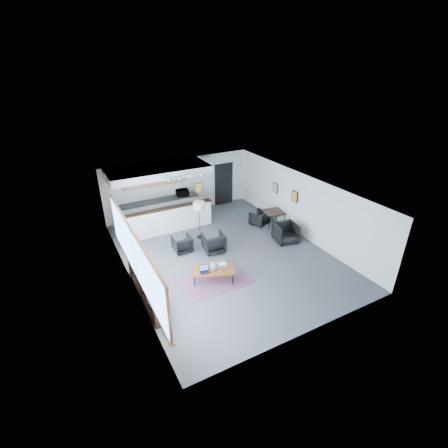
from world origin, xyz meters
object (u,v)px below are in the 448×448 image
ceramic_pot (214,266)px  dining_table (273,213)px  microwave (182,192)px  laptop (204,270)px  book_stack (222,265)px  armchair_left (182,243)px  coffee_table (213,270)px  dining_chair_far (259,218)px  armchair_right (214,242)px  dining_chair_near (286,233)px  floor_lamp (199,207)px

ceramic_pot → dining_table: ceramic_pot is taller
ceramic_pot → microwave: (1.08, 5.40, 0.54)m
laptop → microwave: (1.41, 5.36, 0.61)m
book_stack → armchair_left: bearing=104.0°
coffee_table → book_stack: size_ratio=4.35×
armchair_left → dining_chair_far: size_ratio=1.15×
laptop → armchair_right: bearing=64.2°
dining_table → microwave: size_ratio=1.76×
book_stack → dining_chair_near: (3.37, 0.92, -0.11)m
book_stack → dining_table: (3.76, 2.31, 0.14)m
ceramic_pot → book_stack: bearing=10.0°
microwave → dining_chair_near: bearing=-54.7°
book_stack → floor_lamp: 3.04m
dining_table → microwave: (-3.01, 3.04, 0.49)m
coffee_table → book_stack: bearing=28.0°
ceramic_pot → dining_chair_far: 4.57m
floor_lamp → coffee_table: bearing=-106.2°
armchair_left → armchair_right: 1.20m
armchair_right → dining_chair_far: armchair_right is taller
ceramic_pot → armchair_left: (-0.22, 2.24, -0.23)m
laptop → armchair_right: size_ratio=0.41×
ceramic_pot → dining_table: 4.72m
armchair_right → microwave: microwave is taller
armchair_left → dining_chair_far: (3.84, 0.53, -0.05)m
armchair_left → dining_chair_far: armchair_left is taller
book_stack → microwave: bearing=82.0°
ceramic_pot → dining_chair_far: (3.63, 2.77, -0.27)m
laptop → floor_lamp: bearing=77.8°
dining_chair_far → laptop: bearing=12.6°
coffee_table → floor_lamp: size_ratio=0.96×
armchair_left → dining_table: bearing=-177.8°
floor_lamp → dining_table: 3.39m
book_stack → dining_chair_near: size_ratio=0.47×
book_stack → floor_lamp: (0.50, 2.86, 0.88)m
coffee_table → armchair_left: size_ratio=2.20×
armchair_right → dining_table: (3.25, 0.68, 0.23)m
ceramic_pot → dining_chair_far: size_ratio=0.45×
book_stack → dining_table: size_ratio=0.37×
laptop → book_stack: 0.66m
ceramic_pot → armchair_right: (0.84, 1.69, -0.17)m
armchair_right → ceramic_pot: bearing=72.1°
ceramic_pot → armchair_right: armchair_right is taller
armchair_right → dining_chair_near: size_ratio=1.08×
dining_table → dining_chair_near: size_ratio=1.27×
armchair_left → dining_table: size_ratio=0.73×
laptop → dining_chair_near: bearing=22.8°
armchair_left → book_stack: bearing=104.5°
floor_lamp → dining_chair_far: bearing=-3.1°
ceramic_pot → floor_lamp: size_ratio=0.17×
ceramic_pot → dining_table: (4.09, 2.37, 0.05)m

